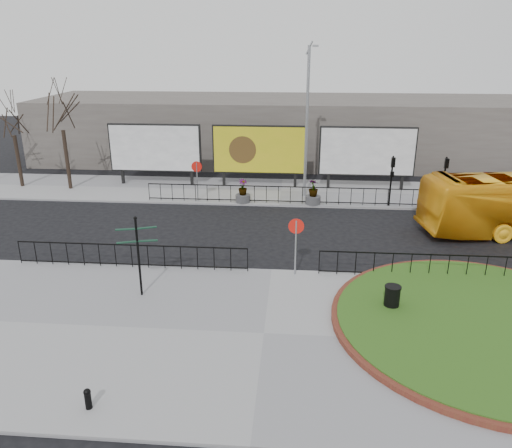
# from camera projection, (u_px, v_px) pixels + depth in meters

# --- Properties ---
(ground) EXTENTS (90.00, 90.00, 0.00)m
(ground) POSITION_uv_depth(u_px,v_px,m) (272.00, 272.00, 21.42)
(ground) COLOR black
(ground) RESTS_ON ground
(pavement_near) EXTENTS (30.00, 10.00, 0.12)m
(pavement_near) POSITION_uv_depth(u_px,v_px,m) (264.00, 335.00, 16.72)
(pavement_near) COLOR gray
(pavement_near) RESTS_ON ground
(pavement_far) EXTENTS (44.00, 6.00, 0.12)m
(pavement_far) POSITION_uv_depth(u_px,v_px,m) (281.00, 192.00, 32.63)
(pavement_far) COLOR gray
(pavement_far) RESTS_ON ground
(brick_edge) EXTENTS (10.40, 10.40, 0.18)m
(brick_edge) POSITION_uv_depth(u_px,v_px,m) (485.00, 325.00, 17.03)
(brick_edge) COLOR brown
(brick_edge) RESTS_ON pavement_near
(grass_lawn) EXTENTS (10.00, 10.00, 0.22)m
(grass_lawn) POSITION_uv_depth(u_px,v_px,m) (485.00, 324.00, 17.02)
(grass_lawn) COLOR #274F15
(grass_lawn) RESTS_ON pavement_near
(railing_near_left) EXTENTS (10.00, 0.10, 1.10)m
(railing_near_left) POSITION_uv_depth(u_px,v_px,m) (132.00, 256.00, 21.36)
(railing_near_left) COLOR black
(railing_near_left) RESTS_ON pavement_near
(railing_near_right) EXTENTS (9.00, 0.10, 1.10)m
(railing_near_right) POSITION_uv_depth(u_px,v_px,m) (430.00, 266.00, 20.41)
(railing_near_right) COLOR black
(railing_near_right) RESTS_ON pavement_near
(railing_far) EXTENTS (18.00, 0.10, 1.10)m
(railing_far) POSITION_uv_depth(u_px,v_px,m) (296.00, 195.00, 29.81)
(railing_far) COLOR black
(railing_far) RESTS_ON pavement_far
(speed_sign_far) EXTENTS (0.64, 0.07, 2.47)m
(speed_sign_far) POSITION_uv_depth(u_px,v_px,m) (197.00, 172.00, 29.94)
(speed_sign_far) COLOR gray
(speed_sign_far) RESTS_ON pavement_far
(speed_sign_near) EXTENTS (0.64, 0.07, 2.47)m
(speed_sign_near) POSITION_uv_depth(u_px,v_px,m) (296.00, 234.00, 20.31)
(speed_sign_near) COLOR gray
(speed_sign_near) RESTS_ON pavement_near
(billboard_left) EXTENTS (6.20, 0.31, 4.10)m
(billboard_left) POSITION_uv_depth(u_px,v_px,m) (155.00, 148.00, 33.31)
(billboard_left) COLOR black
(billboard_left) RESTS_ON pavement_far
(billboard_mid) EXTENTS (6.20, 0.31, 4.10)m
(billboard_mid) POSITION_uv_depth(u_px,v_px,m) (259.00, 150.00, 32.78)
(billboard_mid) COLOR black
(billboard_mid) RESTS_ON pavement_far
(billboard_right) EXTENTS (6.20, 0.31, 4.10)m
(billboard_right) POSITION_uv_depth(u_px,v_px,m) (367.00, 152.00, 32.24)
(billboard_right) COLOR black
(billboard_right) RESTS_ON pavement_far
(lamp_post) EXTENTS (0.74, 0.18, 9.23)m
(lamp_post) POSITION_uv_depth(u_px,v_px,m) (307.00, 121.00, 29.94)
(lamp_post) COLOR gray
(lamp_post) RESTS_ON pavement_far
(signal_pole_a) EXTENTS (0.22, 0.26, 3.00)m
(signal_pole_a) POSITION_uv_depth(u_px,v_px,m) (392.00, 174.00, 28.94)
(signal_pole_a) COLOR black
(signal_pole_a) RESTS_ON pavement_far
(signal_pole_b) EXTENTS (0.22, 0.26, 3.00)m
(signal_pole_b) POSITION_uv_depth(u_px,v_px,m) (445.00, 175.00, 28.71)
(signal_pole_b) COLOR black
(signal_pole_b) RESTS_ON pavement_far
(tree_left) EXTENTS (2.00, 2.00, 7.00)m
(tree_left) POSITION_uv_depth(u_px,v_px,m) (64.00, 136.00, 32.00)
(tree_left) COLOR #2D2119
(tree_left) RESTS_ON pavement_far
(tree_mid) EXTENTS (2.00, 2.00, 6.20)m
(tree_mid) POSITION_uv_depth(u_px,v_px,m) (15.00, 140.00, 32.68)
(tree_mid) COLOR #2D2119
(tree_mid) RESTS_ON pavement_far
(building_backdrop) EXTENTS (40.00, 10.00, 5.00)m
(building_backdrop) POSITION_uv_depth(u_px,v_px,m) (286.00, 129.00, 41.14)
(building_backdrop) COLOR #625B55
(building_backdrop) RESTS_ON ground
(fingerpost_sign) EXTENTS (1.49, 0.64, 3.20)m
(fingerpost_sign) POSITION_uv_depth(u_px,v_px,m) (138.00, 248.00, 18.58)
(fingerpost_sign) COLOR black
(fingerpost_sign) RESTS_ON pavement_near
(bollard) EXTENTS (0.20, 0.20, 0.61)m
(bollard) POSITION_uv_depth(u_px,v_px,m) (88.00, 398.00, 13.17)
(bollard) COLOR black
(bollard) RESTS_ON pavement_near
(litter_bin) EXTENTS (0.59, 0.59, 0.98)m
(litter_bin) POSITION_uv_depth(u_px,v_px,m) (392.00, 298.00, 17.94)
(litter_bin) COLOR black
(litter_bin) RESTS_ON pavement_near
(planter_a) EXTENTS (0.89, 0.89, 1.42)m
(planter_a) POSITION_uv_depth(u_px,v_px,m) (243.00, 194.00, 30.16)
(planter_a) COLOR #4C4C4F
(planter_a) RESTS_ON pavement_far
(planter_b) EXTENTS (0.92, 0.92, 1.52)m
(planter_b) POSITION_uv_depth(u_px,v_px,m) (313.00, 194.00, 29.82)
(planter_b) COLOR #4C4C4F
(planter_b) RESTS_ON pavement_far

